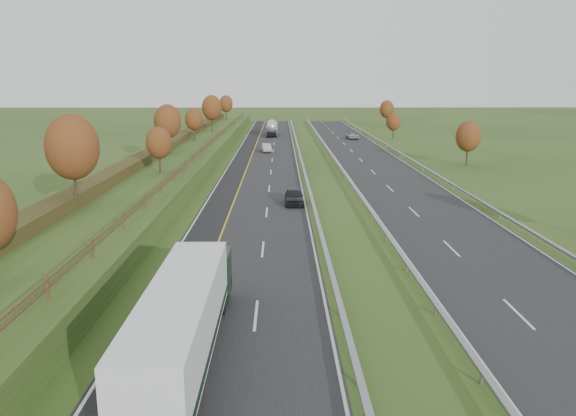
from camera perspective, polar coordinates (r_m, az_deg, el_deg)
name	(u,v)px	position (r m, az deg, el deg)	size (l,w,h in m)	color
ground	(322,177)	(72.98, 3.51, 3.14)	(400.00, 400.00, 0.00)	#2F4819
near_carriageway	(262,171)	(77.76, -2.66, 3.75)	(10.50, 200.00, 0.04)	black
far_carriageway	(381,171)	(78.95, 9.42, 3.73)	(10.50, 200.00, 0.04)	black
hard_shoulder	(235,171)	(77.97, -5.42, 3.74)	(3.00, 200.00, 0.04)	black
lane_markings	(308,171)	(77.69, 2.07, 3.77)	(26.75, 200.00, 0.01)	silver
embankment_left	(167,164)	(79.12, -12.15, 4.36)	(12.00, 200.00, 2.00)	#2F4819
hedge_left	(152,153)	(79.33, -13.62, 5.44)	(2.20, 180.00, 1.10)	#313214
fence_left	(199,152)	(77.73, -9.00, 5.62)	(0.12, 189.06, 1.20)	#422B19
median_barrier_near	(303,167)	(77.69, 1.55, 4.20)	(0.32, 200.00, 0.71)	gray
median_barrier_far	(340,167)	(78.06, 5.30, 4.19)	(0.32, 200.00, 0.71)	gray
outer_barrier_far	(423,167)	(80.09, 13.54, 4.11)	(0.32, 200.00, 0.71)	gray
trees_left	(163,127)	(75.18, -12.57, 8.03)	(6.64, 164.30, 7.66)	#2D2116
trees_far	(425,124)	(109.70, 13.75, 8.25)	(8.45, 118.60, 7.12)	#2D2116
box_lorry	(185,317)	(24.74, -10.39, -10.84)	(2.58, 16.28, 4.06)	black
road_tanker	(272,127)	(129.62, -1.65, 8.18)	(2.40, 11.22, 3.46)	silver
car_dark_near	(294,196)	(56.55, 0.63, 1.20)	(1.87, 4.66, 1.59)	black
car_silver_mid	(266,148)	(99.22, -2.22, 6.14)	(1.53, 4.37, 1.44)	#A9A9AD
car_small_far	(273,127)	(145.82, -1.55, 8.27)	(2.12, 5.21, 1.51)	#162446
car_oncoming	(353,136)	(122.54, 6.58, 7.30)	(2.22, 4.81, 1.34)	#ACACB1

